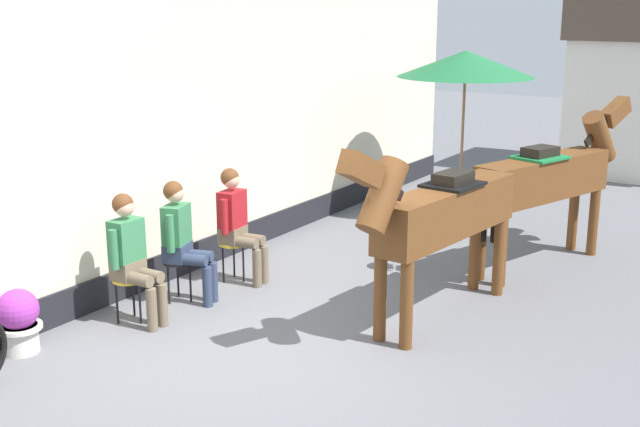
{
  "coord_description": "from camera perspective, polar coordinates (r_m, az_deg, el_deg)",
  "views": [
    {
      "loc": [
        4.18,
        -6.0,
        3.28
      ],
      "look_at": [
        -0.4,
        1.2,
        1.05
      ],
      "focal_mm": 45.38,
      "sensor_mm": 36.0,
      "label": 1
    }
  ],
  "objects": [
    {
      "name": "pub_facade_wall",
      "position": [
        10.23,
        -9.33,
        4.64
      ],
      "size": [
        0.34,
        14.0,
        3.4
      ],
      "color": "beige",
      "rests_on": "ground_plane"
    },
    {
      "name": "seated_visitor_far",
      "position": [
        9.69,
        -5.88,
        -0.42
      ],
      "size": [
        0.61,
        0.49,
        1.39
      ],
      "color": "gold",
      "rests_on": "ground_plane"
    },
    {
      "name": "cafe_parasol",
      "position": [
        12.72,
        10.23,
        10.27
      ],
      "size": [
        2.1,
        2.1,
        2.58
      ],
      "color": "black",
      "rests_on": "ground_plane"
    },
    {
      "name": "flower_planter_near",
      "position": [
        8.33,
        -20.48,
        -7.04
      ],
      "size": [
        0.43,
        0.43,
        0.64
      ],
      "color": "beige",
      "rests_on": "ground_plane"
    },
    {
      "name": "spare_stool_white",
      "position": [
        10.2,
        5.93,
        -1.83
      ],
      "size": [
        0.32,
        0.32,
        0.46
      ],
      "color": "white",
      "rests_on": "ground_plane"
    },
    {
      "name": "seated_visitor_middle",
      "position": [
        9.1,
        -9.7,
        -1.54
      ],
      "size": [
        0.61,
        0.48,
        1.39
      ],
      "color": "black",
      "rests_on": "ground_plane"
    },
    {
      "name": "saddled_horse_near",
      "position": [
        8.45,
        8.49,
        -0.05
      ],
      "size": [
        0.68,
        2.99,
        2.06
      ],
      "color": "brown",
      "rests_on": "ground_plane"
    },
    {
      "name": "seated_visitor_near",
      "position": [
        8.6,
        -13.14,
        -2.67
      ],
      "size": [
        0.61,
        0.49,
        1.39
      ],
      "color": "gold",
      "rests_on": "ground_plane"
    },
    {
      "name": "ground_plane",
      "position": [
        10.45,
        7.18,
        -3.76
      ],
      "size": [
        40.0,
        40.0,
        0.0
      ],
      "primitive_type": "plane",
      "color": "slate"
    },
    {
      "name": "saddled_horse_far",
      "position": [
        10.58,
        15.88,
        2.51
      ],
      "size": [
        1.19,
        2.89,
        2.06
      ],
      "color": "brown",
      "rests_on": "ground_plane"
    }
  ]
}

